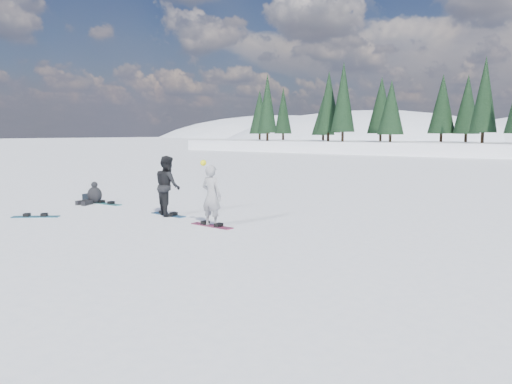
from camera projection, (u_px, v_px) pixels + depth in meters
ground at (129, 224)px, 15.20m from camera, size 420.00×420.00×0.00m
snowboarder_woman at (211, 196)px, 14.65m from camera, size 0.70×0.49×1.97m
snowboarder_man at (168, 186)px, 16.62m from camera, size 1.21×1.12×2.00m
seated_rider at (94, 195)px, 19.44m from camera, size 0.72×1.08×0.86m
gear_bag at (89, 198)px, 20.08m from camera, size 0.46×0.31×0.30m
snowboard_woman at (212, 226)px, 14.76m from camera, size 1.51×0.35×0.03m
snowboard_man at (168, 215)px, 16.74m from camera, size 1.52×0.39×0.03m
snowboard_loose_c at (106, 204)px, 19.33m from camera, size 1.51×0.37×0.03m
snowboard_loose_a at (36, 217)px, 16.35m from camera, size 1.33×1.18×0.03m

